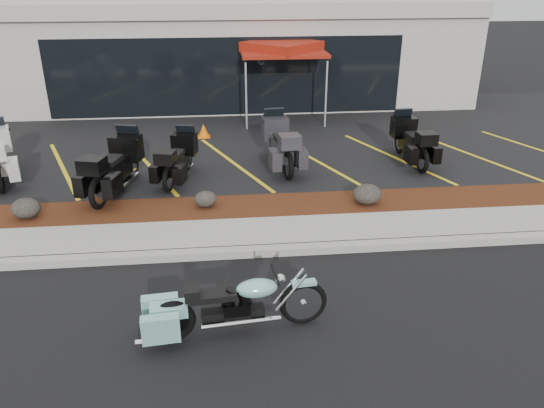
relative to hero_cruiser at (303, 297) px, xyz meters
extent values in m
plane|color=black|center=(-0.79, 1.25, -0.48)|extent=(90.00, 90.00, 0.00)
cube|color=gray|center=(-0.79, 2.15, -0.40)|extent=(24.00, 0.25, 0.15)
cube|color=gray|center=(-0.79, 2.85, -0.40)|extent=(24.00, 1.20, 0.15)
cube|color=#37160C|center=(-0.79, 4.05, -0.40)|extent=(24.00, 1.20, 0.16)
cube|color=black|center=(-0.79, 9.45, -0.40)|extent=(26.00, 9.60, 0.15)
cube|color=gray|center=(-0.79, 15.75, 1.52)|extent=(18.00, 8.00, 4.00)
cube|color=black|center=(-0.79, 11.77, 1.02)|extent=(12.00, 0.06, 2.60)
cube|color=gray|center=(-0.79, 11.74, 3.12)|extent=(18.00, 0.30, 0.50)
ellipsoid|color=black|center=(-5.17, 3.91, -0.11)|extent=(0.60, 0.50, 0.42)
ellipsoid|color=black|center=(-1.49, 4.09, -0.14)|extent=(0.49, 0.41, 0.35)
ellipsoid|color=black|center=(2.02, 3.89, -0.09)|extent=(0.63, 0.52, 0.45)
cone|color=#D95E07|center=(-1.61, 9.30, -0.12)|extent=(0.37, 0.37, 0.41)
cylinder|color=silver|center=(-0.09, 9.93, 0.72)|extent=(0.06, 0.06, 2.09)
cylinder|color=silver|center=(2.44, 10.23, 0.72)|extent=(0.06, 0.06, 2.09)
cylinder|color=silver|center=(-0.39, 12.46, 0.72)|extent=(0.06, 0.06, 2.09)
cylinder|color=silver|center=(2.14, 12.76, 0.72)|extent=(0.06, 0.06, 2.09)
cube|color=maroon|center=(1.02, 11.35, 1.90)|extent=(3.03, 3.03, 0.11)
cube|color=maroon|center=(1.02, 11.35, 2.06)|extent=(2.81, 2.81, 0.32)
camera|label=1|loc=(-1.13, -6.48, 4.44)|focal=35.00mm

